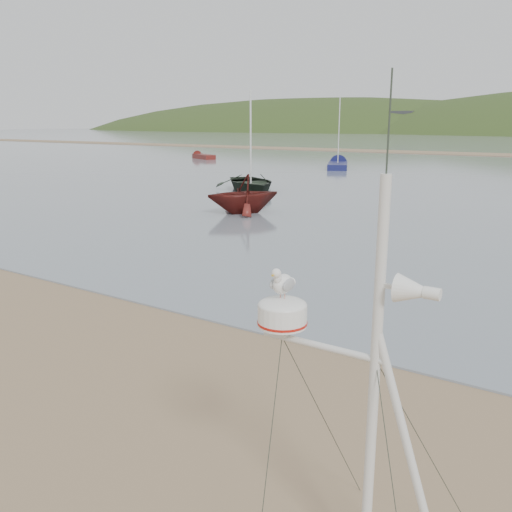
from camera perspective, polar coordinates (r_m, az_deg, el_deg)
The scene contains 6 objects.
ground at distance 8.22m, azimuth -16.99°, elevation -16.39°, with size 560.00×560.00×0.00m, color #7E6448.
mast_rig at distance 5.26m, azimuth 11.06°, elevation -21.00°, with size 1.98×2.11×4.47m.
boat_dark at distance 32.33m, azimuth -0.57°, elevation 11.19°, with size 3.55×1.03×4.98m, color black.
boat_red at distance 24.58m, azimuth -1.37°, elevation 8.41°, with size 2.88×1.76×3.33m, color #591814.
dinghy_red_far at distance 63.20m, azimuth -5.95°, elevation 10.42°, with size 4.93×3.21×1.19m.
sailboat_blue_near at distance 51.20m, azimuth 8.64°, elevation 9.55°, with size 4.21×6.86×6.73m.
Camera 1 is at (5.65, -4.38, 4.07)m, focal length 38.00 mm.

